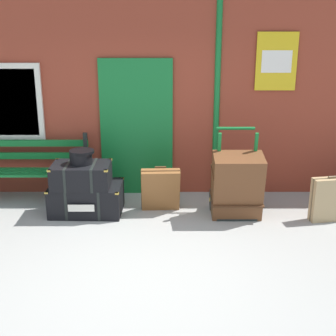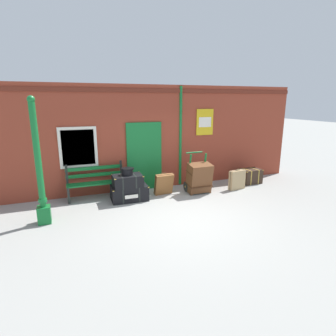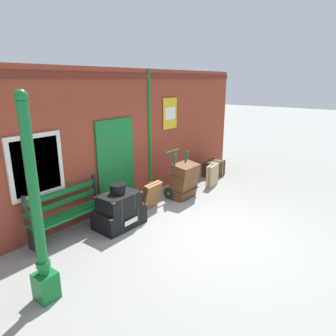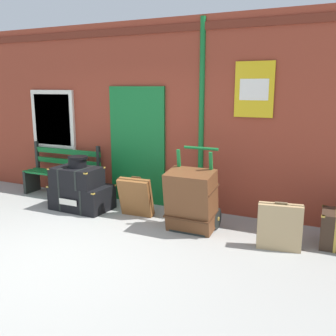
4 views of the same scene
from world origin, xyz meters
The scene contains 12 objects.
ground_plane centered at (0.00, 0.00, 0.00)m, with size 60.00×60.00×0.00m, color gray.
brick_facade centered at (-0.02, 2.60, 1.60)m, with size 10.40×0.35×3.20m.
lamp_post centered at (-3.02, 0.85, 1.07)m, with size 0.28×0.28×2.84m.
platform_bench centered at (-1.71, 2.16, 0.44)m, with size 1.60×0.43×1.01m.
steamer_trunk_base centered at (-0.86, 1.65, 0.21)m, with size 1.03×0.70×0.43m.
steamer_trunk_middle centered at (-0.90, 1.60, 0.58)m, with size 0.81×0.55×0.33m.
round_hatbox centered at (-0.90, 1.62, 0.85)m, with size 0.34×0.33×0.19m.
porters_trolley centered at (1.25, 1.66, 0.27)m, with size 0.71×0.56×1.21m.
large_brown_trunk centered at (1.25, 1.49, 0.47)m, with size 0.70×0.56×0.93m.
suitcase_umber centered at (0.20, 1.70, 0.33)m, with size 0.56×0.33×0.67m.
suitcase_tan centered at (2.54, 1.39, 0.31)m, with size 0.58×0.25×0.65m.
corner_trunk centered at (3.35, 1.80, 0.24)m, with size 0.71×0.51×0.49m.
Camera 2 is at (-2.42, -5.58, 2.74)m, focal length 29.26 mm.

